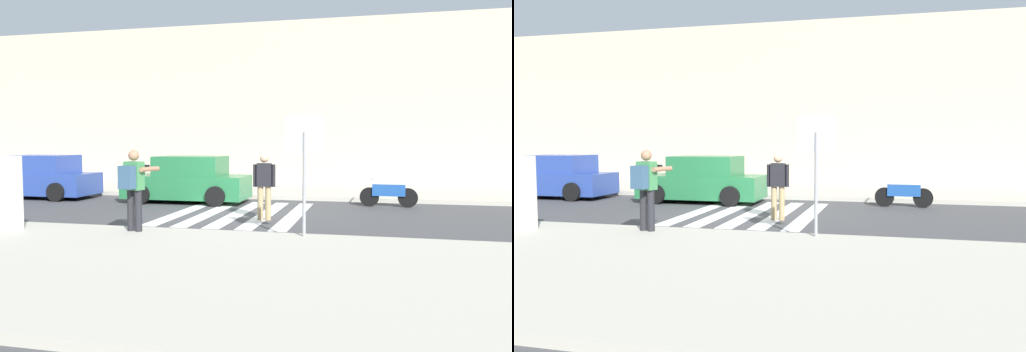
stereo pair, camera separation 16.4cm
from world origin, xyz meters
TOP-DOWN VIEW (x-y plane):
  - ground_plane at (0.00, 0.00)m, footprint 120.00×120.00m
  - sidewalk_near at (0.00, -6.20)m, footprint 60.00×6.00m
  - sidewalk_far at (0.00, 6.00)m, footprint 60.00×4.80m
  - building_facade_far at (0.00, 10.40)m, footprint 56.00×4.00m
  - crosswalk_stripe_0 at (-1.60, 0.20)m, footprint 0.44×5.20m
  - crosswalk_stripe_1 at (-0.80, 0.20)m, footprint 0.44×5.20m
  - crosswalk_stripe_2 at (0.00, 0.20)m, footprint 0.44×5.20m
  - crosswalk_stripe_3 at (0.80, 0.20)m, footprint 0.44×5.20m
  - crosswalk_stripe_4 at (1.60, 0.20)m, footprint 0.44×5.20m
  - stop_sign at (2.36, -3.47)m, footprint 0.76×0.08m
  - photographer_with_backpack at (-1.23, -3.76)m, footprint 0.69×0.92m
  - pedestrian_crossing at (0.97, -0.83)m, footprint 0.58×0.29m
  - parked_car_blue at (-7.97, 2.30)m, footprint 4.10×1.92m
  - parked_car_green at (-2.32, 2.30)m, footprint 4.10×1.92m
  - motorcycle at (4.18, 2.60)m, footprint 1.76×0.60m
  - advertising_board at (-4.15, -4.20)m, footprint 1.10×0.11m

SIDE VIEW (x-z plane):
  - ground_plane at x=0.00m, z-range 0.00..0.00m
  - crosswalk_stripe_0 at x=-1.60m, z-range 0.00..0.01m
  - crosswalk_stripe_1 at x=-0.80m, z-range 0.00..0.01m
  - crosswalk_stripe_2 at x=0.00m, z-range 0.00..0.01m
  - crosswalk_stripe_3 at x=0.80m, z-range 0.00..0.01m
  - crosswalk_stripe_4 at x=1.60m, z-range 0.00..0.01m
  - sidewalk_near at x=0.00m, z-range 0.00..0.14m
  - sidewalk_far at x=0.00m, z-range 0.00..0.14m
  - motorcycle at x=4.18m, z-range -0.02..0.85m
  - parked_car_blue at x=-7.97m, z-range -0.05..1.50m
  - parked_car_green at x=-2.32m, z-range -0.05..1.50m
  - advertising_board at x=-4.15m, z-range 0.14..1.74m
  - pedestrian_crossing at x=0.97m, z-range 0.11..1.84m
  - photographer_with_backpack at x=-1.23m, z-range 0.31..2.03m
  - stop_sign at x=2.36m, z-range 0.69..3.11m
  - building_facade_far at x=0.00m, z-range 0.00..7.28m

